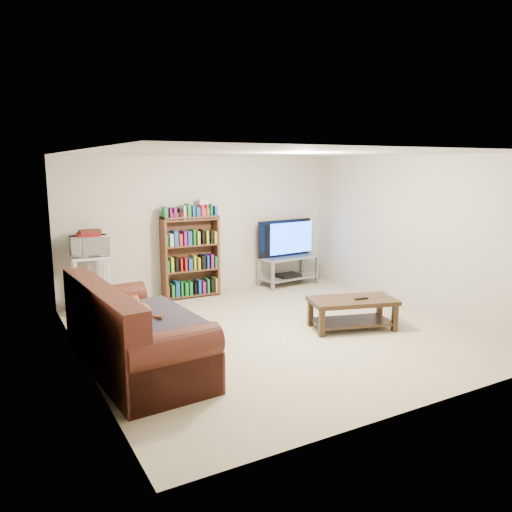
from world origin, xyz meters
TOP-DOWN VIEW (x-y plane):
  - floor at (0.00, 0.00)m, footprint 5.00×5.00m
  - ceiling at (0.00, 0.00)m, footprint 5.00×5.00m
  - wall_back at (0.00, 2.50)m, footprint 5.00×0.00m
  - wall_front at (0.00, -2.50)m, footprint 5.00×0.00m
  - wall_left at (-2.50, 0.00)m, footprint 0.00×5.00m
  - wall_right at (2.50, 0.00)m, footprint 0.00×5.00m
  - sofa at (-2.09, -0.26)m, footprint 1.15×2.37m
  - blanket at (-1.89, -0.40)m, footprint 1.06×1.28m
  - cat at (-1.90, -0.19)m, footprint 0.29×0.65m
  - coffee_table at (0.99, -0.38)m, footprint 1.29×0.90m
  - remote at (1.08, -0.46)m, footprint 0.20×0.08m
  - tv_stand at (1.59, 2.19)m, footprint 1.14×0.59m
  - television at (1.59, 2.19)m, footprint 1.20×0.26m
  - dvd_player at (1.59, 2.19)m, footprint 0.47×0.35m
  - bookshelf at (-0.33, 2.29)m, footprint 0.98×0.34m
  - shelf_clutter at (-0.23, 2.30)m, footprint 0.71×0.23m
  - microwave_stand at (-2.01, 2.17)m, footprint 0.57×0.43m
  - microwave at (-2.01, 2.17)m, footprint 0.56×0.40m
  - game_boxes at (-2.01, 2.17)m, footprint 0.34×0.30m

SIDE VIEW (x-z plane):
  - floor at x=0.00m, z-range 0.00..0.00m
  - dvd_player at x=1.59m, z-range 0.16..0.22m
  - coffee_table at x=0.99m, z-range 0.08..0.51m
  - sofa at x=-2.09m, z-range -0.15..0.83m
  - tv_stand at x=1.59m, z-range 0.10..0.65m
  - remote at x=1.08m, z-range 0.43..0.45m
  - microwave_stand at x=-2.01m, z-range 0.12..1.01m
  - blanket at x=-1.89m, z-range 0.47..0.67m
  - cat at x=-1.90m, z-range 0.54..0.72m
  - bookshelf at x=-0.33m, z-range 0.02..1.42m
  - television at x=1.59m, z-range 0.55..1.23m
  - microwave at x=-2.01m, z-range 0.89..1.19m
  - wall_back at x=0.00m, z-range -1.30..3.70m
  - wall_front at x=0.00m, z-range -1.30..3.70m
  - wall_left at x=-2.50m, z-range -1.30..3.70m
  - wall_right at x=2.50m, z-range -1.30..3.70m
  - game_boxes at x=-2.01m, z-range 1.19..1.24m
  - shelf_clutter at x=-0.23m, z-range 1.36..1.64m
  - ceiling at x=0.00m, z-range 2.40..2.40m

